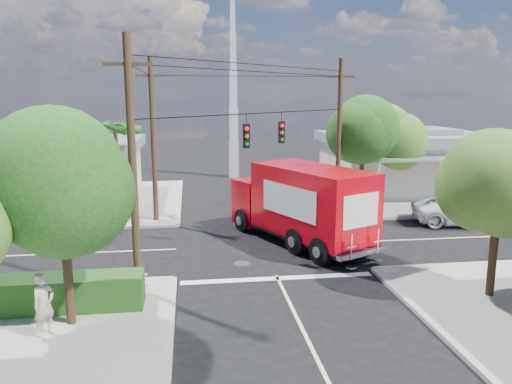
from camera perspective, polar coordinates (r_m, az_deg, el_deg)
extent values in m
plane|color=black|center=(23.68, 0.65, -6.16)|extent=(120.00, 120.00, 0.00)
cube|color=gray|center=(36.96, 15.21, -0.14)|extent=(14.00, 14.00, 0.14)
cube|color=#A5A192|center=(34.86, 4.55, -0.44)|extent=(0.25, 14.00, 0.14)
cube|color=#A5A192|center=(30.79, 20.23, -2.65)|extent=(14.00, 0.25, 0.14)
cube|color=gray|center=(34.96, -20.26, -1.07)|extent=(14.00, 14.00, 0.14)
cube|color=#A5A192|center=(34.10, -8.71, -0.80)|extent=(0.25, 14.00, 0.14)
cube|color=#A5A192|center=(28.35, -23.26, -4.03)|extent=(14.00, 0.25, 0.14)
cube|color=#A5A192|center=(15.19, 23.11, -17.10)|extent=(0.25, 14.00, 0.14)
cube|color=#A5A192|center=(13.35, -10.26, -20.49)|extent=(0.25, 14.00, 0.14)
cube|color=beige|center=(33.29, -1.84, -1.08)|extent=(0.12, 12.00, 0.01)
cube|color=beige|center=(14.60, 6.61, -17.72)|extent=(0.12, 12.00, 0.01)
cube|color=beige|center=(26.95, 22.27, -4.85)|extent=(12.00, 0.12, 0.01)
cube|color=beige|center=(24.40, -23.45, -6.57)|extent=(12.00, 0.12, 0.01)
cube|color=silver|center=(19.67, 2.49, -9.83)|extent=(7.50, 0.40, 0.01)
cube|color=beige|center=(38.18, 16.85, 2.82)|extent=(11.00, 8.00, 3.40)
cube|color=gray|center=(37.96, 17.02, 5.88)|extent=(11.80, 8.80, 0.70)
cube|color=gray|center=(37.92, 17.07, 6.63)|extent=(6.05, 4.40, 0.50)
cube|color=gray|center=(33.67, 20.39, 3.61)|extent=(9.90, 1.80, 0.15)
cylinder|color=silver|center=(31.33, 13.77, 0.79)|extent=(0.12, 0.12, 2.90)
cylinder|color=silver|center=(35.49, 27.12, 1.06)|extent=(0.12, 0.12, 2.90)
cube|color=beige|center=(36.34, -21.47, 1.96)|extent=(10.00, 8.00, 3.20)
cube|color=gray|center=(36.10, -21.69, 5.02)|extent=(10.80, 8.80, 0.70)
cube|color=gray|center=(36.06, -21.75, 5.81)|extent=(5.50, 4.40, 0.50)
cube|color=gray|center=(31.50, -23.68, 2.53)|extent=(9.00, 1.80, 0.15)
cylinder|color=silver|center=(30.07, -16.56, 0.03)|extent=(0.12, 0.12, 2.70)
cube|color=silver|center=(42.90, -2.55, 3.69)|extent=(0.80, 0.80, 3.00)
cube|color=silver|center=(42.62, -2.59, 7.69)|extent=(0.70, 0.70, 3.00)
cube|color=silver|center=(42.55, -2.62, 11.73)|extent=(0.60, 0.60, 3.00)
cube|color=silver|center=(42.69, -2.66, 15.76)|extent=(0.50, 0.50, 3.00)
cube|color=silver|center=(43.03, -2.70, 19.74)|extent=(0.40, 0.40, 3.00)
cylinder|color=#422D1C|center=(16.14, -20.77, -7.81)|extent=(0.28, 0.28, 3.71)
sphere|color=#154416|center=(15.57, -21.35, 0.31)|extent=(3.71, 3.71, 3.71)
sphere|color=#154416|center=(15.82, -22.65, 1.23)|extent=(3.02, 3.02, 3.02)
sphere|color=#154416|center=(15.22, -20.30, -0.30)|extent=(3.25, 3.25, 3.25)
cylinder|color=#422D1C|center=(31.38, 11.95, 1.99)|extent=(0.28, 0.28, 4.10)
sphere|color=#154416|center=(31.09, 12.14, 6.65)|extent=(4.10, 4.10, 4.10)
sphere|color=#154416|center=(31.12, 11.34, 7.16)|extent=(3.33, 3.33, 3.33)
sphere|color=#154416|center=(30.94, 12.93, 6.36)|extent=(3.58, 3.58, 3.58)
cylinder|color=#422D1C|center=(34.37, 14.81, 2.21)|extent=(0.28, 0.28, 3.58)
sphere|color=#3C6A20|center=(34.11, 14.99, 5.93)|extent=(3.58, 3.58, 3.58)
sphere|color=#3C6A20|center=(34.13, 14.26, 6.34)|extent=(2.91, 2.91, 2.91)
sphere|color=#3C6A20|center=(33.98, 15.72, 5.68)|extent=(3.14, 3.14, 3.14)
cylinder|color=#422D1C|center=(19.04, 25.53, -5.73)|extent=(0.28, 0.28, 3.46)
sphere|color=#3C6A20|center=(18.58, 26.08, 0.67)|extent=(3.46, 3.46, 3.46)
sphere|color=#3C6A20|center=(18.49, 24.76, 1.42)|extent=(2.81, 2.81, 2.81)
cylinder|color=#422D1C|center=(30.49, -15.55, 2.42)|extent=(0.24, 0.24, 5.00)
cone|color=#24651F|center=(30.11, -14.10, 7.37)|extent=(0.50, 2.06, 0.98)
cone|color=#24651F|center=(30.85, -14.59, 7.43)|extent=(1.92, 1.68, 0.98)
cone|color=#24651F|center=(31.12, -15.95, 7.39)|extent=(2.12, 0.95, 0.98)
cone|color=#24651F|center=(30.73, -17.22, 7.28)|extent=(1.34, 2.07, 0.98)
cone|color=#24651F|center=(29.96, -17.46, 7.18)|extent=(1.34, 2.07, 0.98)
cone|color=#24651F|center=(29.39, -16.43, 7.17)|extent=(2.12, 0.95, 0.98)
cone|color=#24651F|center=(29.46, -14.91, 7.26)|extent=(1.92, 1.68, 0.98)
cylinder|color=#422D1C|center=(32.31, -18.70, 2.35)|extent=(0.24, 0.24, 4.60)
cone|color=#24651F|center=(31.90, -17.37, 6.67)|extent=(0.50, 2.06, 0.98)
cone|color=#24651F|center=(32.65, -17.75, 6.74)|extent=(1.92, 1.68, 0.98)
cone|color=#24651F|center=(32.96, -19.01, 6.70)|extent=(2.12, 0.95, 0.98)
cone|color=#24651F|center=(32.61, -20.24, 6.58)|extent=(1.34, 2.07, 0.98)
cone|color=#24651F|center=(31.85, -20.54, 6.47)|extent=(1.34, 2.07, 0.98)
cone|color=#24651F|center=(31.24, -19.63, 6.45)|extent=(2.12, 0.95, 0.98)
cone|color=#24651F|center=(31.27, -18.19, 6.54)|extent=(1.92, 1.68, 0.98)
cylinder|color=#473321|center=(17.47, -13.90, 2.46)|extent=(0.28, 0.28, 9.00)
cube|color=#473321|center=(17.31, -14.45, 13.99)|extent=(1.60, 0.12, 0.12)
cylinder|color=#473321|center=(28.96, 9.44, 5.95)|extent=(0.28, 0.28, 9.00)
cube|color=#473321|center=(28.87, 9.67, 12.88)|extent=(1.60, 0.12, 0.12)
cylinder|color=#473321|center=(27.76, -11.66, 5.65)|extent=(0.28, 0.28, 9.00)
cube|color=#473321|center=(27.66, -11.94, 12.89)|extent=(1.60, 0.12, 0.12)
cylinder|color=black|center=(22.63, 0.68, 9.01)|extent=(10.43, 10.43, 0.04)
cube|color=black|center=(21.79, -1.11, 6.42)|extent=(0.30, 0.24, 1.05)
sphere|color=red|center=(21.63, -1.07, 7.27)|extent=(0.20, 0.20, 0.20)
cube|color=black|center=(23.95, 2.92, 6.83)|extent=(0.30, 0.24, 1.05)
sphere|color=red|center=(23.79, 2.99, 7.60)|extent=(0.20, 0.20, 0.20)
cube|color=silver|center=(18.56, -21.58, -10.33)|extent=(5.94, 0.05, 0.08)
cube|color=silver|center=(18.43, -21.67, -9.17)|extent=(5.94, 0.05, 0.08)
cube|color=silver|center=(18.03, -12.82, -9.93)|extent=(0.09, 0.06, 1.00)
cube|color=#21481B|center=(17.82, -22.87, -10.64)|extent=(6.20, 1.20, 1.10)
cube|color=#A41D26|center=(30.65, 9.75, -0.99)|extent=(0.50, 0.50, 1.10)
cube|color=#0B2B94|center=(30.86, 10.99, -0.95)|extent=(0.50, 0.50, 1.10)
cube|color=slate|center=(31.09, 12.21, -0.91)|extent=(0.50, 0.50, 1.10)
cube|color=black|center=(24.19, 4.87, -4.37)|extent=(5.82, 8.63, 0.27)
cube|color=red|center=(26.56, 0.56, -1.02)|extent=(3.11, 2.76, 2.36)
cube|color=black|center=(27.10, -0.32, 0.15)|extent=(2.15, 1.21, 1.02)
cube|color=silver|center=(27.52, -0.56, -2.19)|extent=(2.29, 1.18, 0.38)
cube|color=red|center=(23.07, 6.41, -1.04)|extent=(5.10, 6.78, 3.12)
cube|color=white|center=(23.91, 8.94, -0.28)|extent=(1.68, 3.50, 1.40)
cube|color=white|center=(22.21, 3.69, -1.04)|extent=(1.68, 3.50, 1.40)
cube|color=white|center=(20.77, 11.91, -2.11)|extent=(1.76, 0.85, 1.40)
cube|color=silver|center=(21.15, 11.99, -6.86)|extent=(2.44, 1.35, 0.19)
cube|color=silver|center=(20.42, 10.81, -6.21)|extent=(0.46, 0.27, 1.07)
cube|color=silver|center=(21.45, 13.73, -5.48)|extent=(0.46, 0.27, 1.07)
cylinder|color=black|center=(25.98, -1.52, -3.24)|extent=(0.82, 1.22, 1.18)
cylinder|color=black|center=(27.32, 2.90, -2.54)|extent=(0.82, 1.22, 1.18)
cylinder|color=black|center=(21.13, 7.42, -6.73)|extent=(0.82, 1.22, 1.18)
cylinder|color=black|center=(22.75, 12.19, -5.59)|extent=(0.82, 1.22, 1.18)
imported|color=silver|center=(29.68, 22.78, -1.96)|extent=(5.91, 3.55, 1.53)
imported|color=#C2B1A2|center=(15.89, -23.09, -11.77)|extent=(0.78, 0.83, 1.90)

